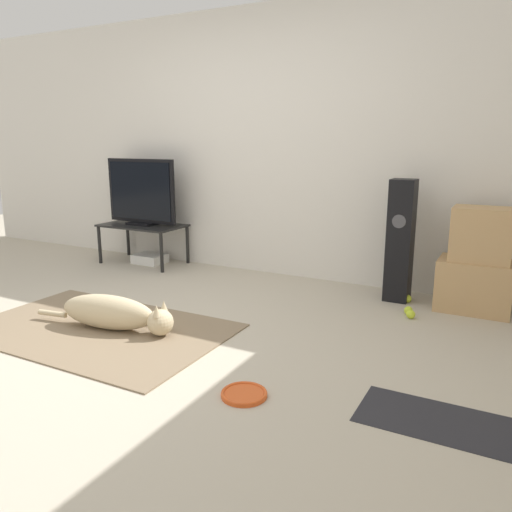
% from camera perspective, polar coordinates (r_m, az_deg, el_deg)
% --- Properties ---
extents(ground_plane, '(12.00, 12.00, 0.00)m').
position_cam_1_polar(ground_plane, '(3.54, -15.64, -9.25)').
color(ground_plane, '#BCB29E').
extents(wall_back, '(8.00, 0.06, 2.55)m').
position_cam_1_polar(wall_back, '(5.00, 0.51, 12.64)').
color(wall_back, silver).
rests_on(wall_back, ground_plane).
extents(area_rug, '(1.83, 1.15, 0.01)m').
position_cam_1_polar(area_rug, '(3.76, -17.62, -7.95)').
color(area_rug, '#847056').
rests_on(area_rug, ground_plane).
extents(dog, '(1.10, 0.32, 0.25)m').
position_cam_1_polar(dog, '(3.66, -15.83, -6.31)').
color(dog, beige).
rests_on(dog, area_rug).
extents(frisbee, '(0.25, 0.25, 0.03)m').
position_cam_1_polar(frisbee, '(2.72, -1.37, -15.47)').
color(frisbee, '#DB511E').
rests_on(frisbee, ground_plane).
extents(cardboard_box_lower, '(0.55, 0.37, 0.40)m').
position_cam_1_polar(cardboard_box_lower, '(4.28, 23.66, -3.11)').
color(cardboard_box_lower, tan).
rests_on(cardboard_box_lower, ground_plane).
extents(cardboard_box_upper, '(0.44, 0.30, 0.42)m').
position_cam_1_polar(cardboard_box_upper, '(4.17, 24.41, 2.23)').
color(cardboard_box_upper, tan).
rests_on(cardboard_box_upper, cardboard_box_lower).
extents(floor_speaker, '(0.20, 0.20, 1.01)m').
position_cam_1_polar(floor_speaker, '(4.27, 16.15, 1.66)').
color(floor_speaker, black).
rests_on(floor_speaker, ground_plane).
extents(tv_stand, '(0.91, 0.51, 0.43)m').
position_cam_1_polar(tv_stand, '(5.53, -12.82, 3.02)').
color(tv_stand, black).
rests_on(tv_stand, ground_plane).
extents(tv, '(0.86, 0.20, 0.70)m').
position_cam_1_polar(tv, '(5.48, -13.00, 7.06)').
color(tv, black).
rests_on(tv, tv_stand).
extents(tennis_ball_by_boxes, '(0.07, 0.07, 0.07)m').
position_cam_1_polar(tennis_ball_by_boxes, '(4.05, 17.02, -5.98)').
color(tennis_ball_by_boxes, '#C6E033').
rests_on(tennis_ball_by_boxes, ground_plane).
extents(tennis_ball_near_speaker, '(0.07, 0.07, 0.07)m').
position_cam_1_polar(tennis_ball_near_speaker, '(4.34, 16.93, -4.69)').
color(tennis_ball_near_speaker, '#C6E033').
rests_on(tennis_ball_near_speaker, ground_plane).
extents(tennis_ball_loose_on_carpet, '(0.07, 0.07, 0.07)m').
position_cam_1_polar(tennis_ball_loose_on_carpet, '(3.96, 17.26, -6.39)').
color(tennis_ball_loose_on_carpet, '#C6E033').
rests_on(tennis_ball_loose_on_carpet, ground_plane).
extents(game_console, '(0.33, 0.26, 0.10)m').
position_cam_1_polar(game_console, '(5.59, -12.03, -0.29)').
color(game_console, white).
rests_on(game_console, ground_plane).
extents(door_mat, '(0.71, 0.39, 0.01)m').
position_cam_1_polar(door_mat, '(2.67, 19.63, -17.20)').
color(door_mat, '#28282D').
rests_on(door_mat, ground_plane).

